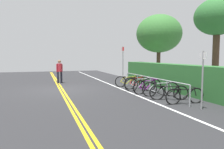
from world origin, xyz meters
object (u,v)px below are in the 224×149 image
bicycle_2 (140,84)px  sign_post_near (123,62)px  pedestrian (60,70)px  tree_near_left (159,34)px  bicycle_0 (128,81)px  tree_mid (217,18)px  bicycle_4 (161,89)px  bicycle_6 (185,96)px  sign_post_far (203,74)px  bicycle_3 (148,87)px  bicycle_1 (137,83)px  bicycle_5 (169,92)px  bike_rack (150,81)px

bicycle_2 → sign_post_near: sign_post_near is taller
pedestrian → tree_near_left: bearing=81.0°
bicycle_0 → tree_mid: tree_mid is taller
tree_mid → bicycle_4: bearing=-83.2°
bicycle_6 → sign_post_far: 1.36m
pedestrian → sign_post_near: size_ratio=0.64×
bicycle_3 → tree_near_left: bearing=144.4°
bicycle_1 → bicycle_2: bearing=-12.0°
bicycle_5 → sign_post_near: (-5.46, -0.05, 1.21)m
bicycle_2 → bicycle_5: bearing=3.0°
sign_post_near → bike_rack: bearing=0.9°
bicycle_6 → pedestrian: (-8.43, -4.21, 0.63)m
bicycle_6 → bicycle_2: bearing=-175.2°
bicycle_4 → sign_post_near: (-4.62, -0.14, 1.18)m
tree_mid → tree_near_left: bearing=-174.4°
bicycle_3 → tree_mid: (0.45, 3.84, 3.57)m
bicycle_0 → bicycle_2: 1.76m
bicycle_5 → tree_near_left: size_ratio=0.32×
bike_rack → pedestrian: size_ratio=3.79×
bicycle_5 → pedestrian: bearing=-151.7°
bicycle_1 → bicycle_5: bearing=-0.7°
bicycle_0 → tree_near_left: tree_near_left is taller
tree_near_left → bicycle_3: bearing=-35.6°
bicycle_6 → sign_post_near: 6.48m
bicycle_4 → sign_post_near: bearing=-178.3°
sign_post_far → tree_near_left: (-8.26, 3.06, 2.32)m
bicycle_1 → bicycle_5: 3.37m
bicycle_0 → sign_post_far: sign_post_far is taller
bicycle_5 → pedestrian: size_ratio=0.99×
bicycle_0 → bicycle_4: (3.47, 0.21, 0.01)m
bicycle_3 → pedestrian: bearing=-146.0°
bicycle_5 → bicycle_6: same height
bicycle_6 → bike_rack: bearing=-176.8°
pedestrian → tree_mid: bearing=51.1°
bike_rack → pedestrian: bearing=-145.1°
bicycle_2 → tree_mid: 5.39m
bicycle_1 → tree_near_left: tree_near_left is taller
sign_post_near → tree_mid: tree_mid is taller
bicycle_2 → pedestrian: bearing=-141.7°
bike_rack → bicycle_4: size_ratio=3.59×
bicycle_5 → bicycle_4: bearing=173.9°
bicycle_1 → bicycle_6: (4.27, 0.11, -0.03)m
bike_rack → tree_mid: bearing=83.1°
bicycle_4 → bicycle_6: size_ratio=1.03×
bicycle_3 → bicycle_4: 0.90m
bicycle_1 → tree_mid: size_ratio=0.34×
bicycle_1 → bicycle_3: bearing=-6.1°
bicycle_5 → tree_near_left: bearing=153.4°
bicycle_5 → pedestrian: pedestrian is taller
bicycle_2 → bicycle_3: 0.84m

